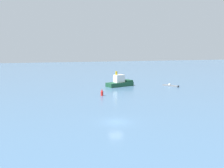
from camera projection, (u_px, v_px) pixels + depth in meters
ground_plane at (116, 122)px, 44.74m from camera, size 400.00×400.00×0.00m
tugboat at (120, 82)px, 87.06m from camera, size 9.96×6.09×5.15m
small_motorboat at (171, 86)px, 86.97m from camera, size 3.72×5.66×0.90m
channel_buoy_red at (102, 93)px, 69.56m from camera, size 0.70×0.70×1.90m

